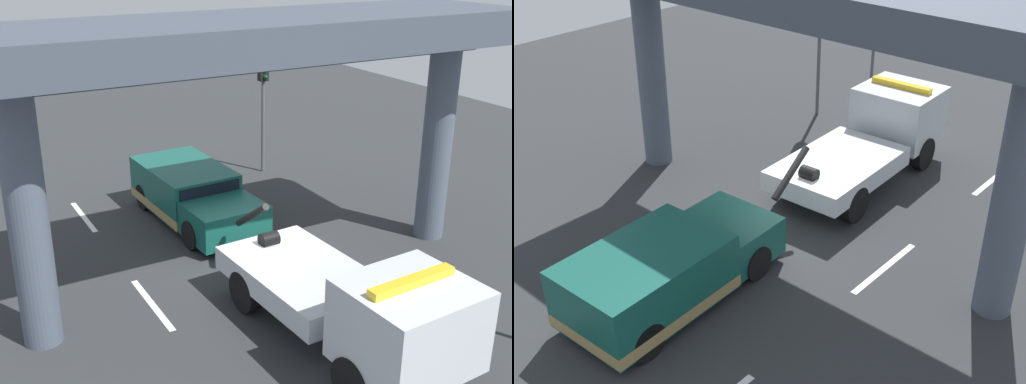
# 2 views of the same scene
# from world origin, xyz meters

# --- Properties ---
(ground_plane) EXTENTS (60.00, 40.00, 0.10)m
(ground_plane) POSITION_xyz_m (0.00, 0.00, -0.05)
(ground_plane) COLOR #2D3033
(lane_stripe_west) EXTENTS (2.60, 0.16, 0.01)m
(lane_stripe_west) POSITION_xyz_m (-6.00, -2.95, 0.00)
(lane_stripe_west) COLOR silver
(lane_stripe_west) RESTS_ON ground
(lane_stripe_mid) EXTENTS (2.60, 0.16, 0.01)m
(lane_stripe_mid) POSITION_xyz_m (0.00, -2.95, 0.00)
(lane_stripe_mid) COLOR silver
(lane_stripe_mid) RESTS_ON ground
(tow_truck_white) EXTENTS (7.30, 2.64, 2.46)m
(tow_truck_white) POSITION_xyz_m (3.95, 0.04, 1.20)
(tow_truck_white) COLOR silver
(tow_truck_white) RESTS_ON ground
(towed_van_green) EXTENTS (5.28, 2.41, 1.58)m
(towed_van_green) POSITION_xyz_m (-4.19, -0.00, 0.78)
(towed_van_green) COLOR #145147
(towed_van_green) RESTS_ON ground
(overpass_structure) EXTENTS (3.60, 13.04, 6.53)m
(overpass_structure) POSITION_xyz_m (0.26, 0.00, 5.57)
(overpass_structure) COLOR #4C5666
(overpass_structure) RESTS_ON ground
(traffic_light_near) EXTENTS (0.39, 0.32, 4.31)m
(traffic_light_near) POSITION_xyz_m (-6.98, 4.09, 3.14)
(traffic_light_near) COLOR #515456
(traffic_light_near) RESTS_ON ground
(traffic_cone_orange) EXTENTS (0.60, 0.60, 0.71)m
(traffic_cone_orange) POSITION_xyz_m (-0.93, 1.57, 0.34)
(traffic_cone_orange) COLOR orange
(traffic_cone_orange) RESTS_ON ground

